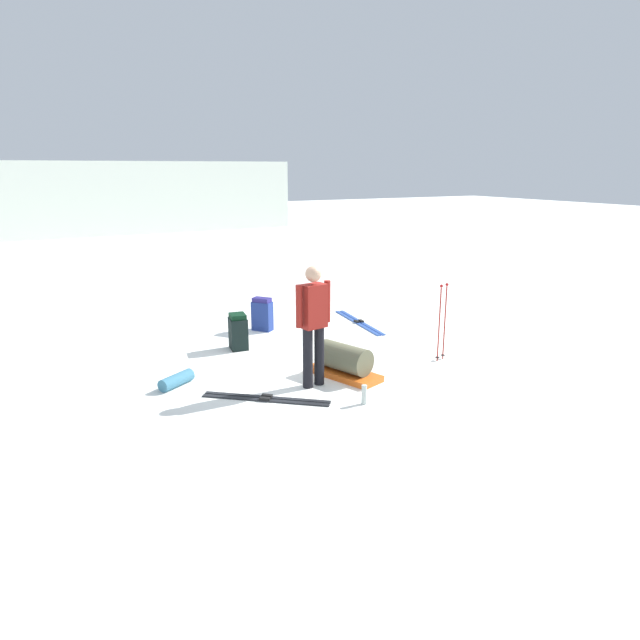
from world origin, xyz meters
TOP-DOWN VIEW (x-y plane):
  - ground_plane at (0.00, 0.00)m, footprint 80.00×80.00m
  - distant_snow_ridge at (0.59, 21.70)m, footprint 15.63×5.31m
  - skier_standing at (-0.52, -0.79)m, footprint 0.56×0.28m
  - ski_pair_near at (-1.30, -0.94)m, footprint 1.45×1.21m
  - ski_pair_far at (1.79, 1.74)m, footprint 0.38×1.94m
  - backpack_large_dark at (-0.09, 2.14)m, footprint 0.39×0.41m
  - backpack_bright at (-0.87, 1.29)m, footprint 0.32×0.37m
  - ski_poles_planted_near at (1.76, -0.75)m, footprint 0.22×0.11m
  - gear_sled at (0.04, -0.68)m, footprint 0.80×1.21m
  - sleeping_mat_rolled at (-2.22, 0.09)m, footprint 0.56×0.45m
  - thermos_bottle at (-0.24, -1.66)m, footprint 0.07×0.07m

SIDE VIEW (x-z plane):
  - ground_plane at x=0.00m, z-range 0.00..0.00m
  - ski_pair_far at x=1.79m, z-range -0.01..0.04m
  - ski_pair_near at x=-1.30m, z-range -0.01..0.04m
  - sleeping_mat_rolled at x=-2.22m, z-range 0.00..0.18m
  - thermos_bottle at x=-0.24m, z-range 0.00..0.26m
  - gear_sled at x=0.04m, z-range -0.02..0.47m
  - backpack_bright at x=-0.87m, z-range -0.01..0.60m
  - backpack_large_dark at x=-0.09m, z-range -0.01..0.62m
  - ski_poles_planted_near at x=1.76m, z-range 0.07..1.31m
  - skier_standing at x=-0.52m, z-range 0.10..1.80m
  - distant_snow_ridge at x=0.59m, z-range 0.00..3.23m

